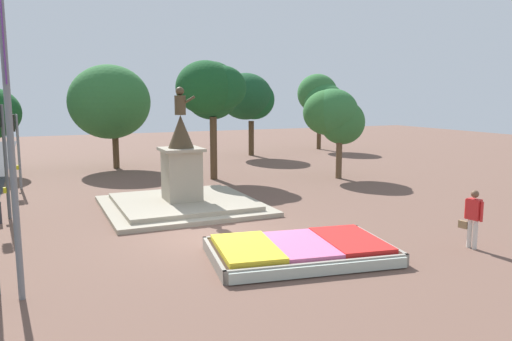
% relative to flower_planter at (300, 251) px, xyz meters
% --- Properties ---
extents(ground_plane, '(88.40, 88.40, 0.00)m').
position_rel_flower_planter_xyz_m(ground_plane, '(-1.51, 2.93, -0.21)').
color(ground_plane, brown).
extents(flower_planter, '(5.33, 3.83, 0.45)m').
position_rel_flower_planter_xyz_m(flower_planter, '(0.00, 0.00, 0.00)').
color(flower_planter, '#38281C').
rests_on(flower_planter, ground_plane).
extents(statue_monument, '(5.97, 5.97, 4.73)m').
position_rel_flower_planter_xyz_m(statue_monument, '(-1.26, 7.29, 0.53)').
color(statue_monument, '#9F9581').
rests_on(statue_monument, ground_plane).
extents(traffic_light_mid_block, '(0.42, 0.31, 4.10)m').
position_rel_flower_planter_xyz_m(traffic_light_mid_block, '(-7.54, 8.14, 2.59)').
color(traffic_light_mid_block, '#4C5156').
rests_on(traffic_light_mid_block, ground_plane).
extents(traffic_light_far_corner, '(0.41, 0.28, 3.54)m').
position_rel_flower_planter_xyz_m(traffic_light_far_corner, '(-7.26, 14.22, 2.23)').
color(traffic_light_far_corner, slate).
rests_on(traffic_light_far_corner, ground_plane).
extents(banner_pole, '(0.14, 1.11, 6.68)m').
position_rel_flower_planter_xyz_m(banner_pole, '(-6.93, 0.04, 3.49)').
color(banner_pole, slate).
rests_on(banner_pole, ground_plane).
extents(pedestrian_with_handbag, '(0.29, 0.72, 1.72)m').
position_rel_flower_planter_xyz_m(pedestrian_with_handbag, '(4.98, -1.26, 0.77)').
color(pedestrian_with_handbag, beige).
rests_on(pedestrian_with_handbag, ground_plane).
extents(kerb_bollard_north, '(0.14, 0.14, 0.80)m').
position_rel_flower_planter_xyz_m(kerb_bollard_north, '(-7.72, 7.48, 0.21)').
color(kerb_bollard_north, '#2D2D33').
rests_on(kerb_bollard_north, ground_plane).
extents(park_tree_far_left, '(3.58, 3.51, 6.18)m').
position_rel_flower_planter_xyz_m(park_tree_far_left, '(2.11, 13.39, 4.51)').
color(park_tree_far_left, '#4C3823').
rests_on(park_tree_far_left, ground_plane).
extents(park_tree_behind_statue, '(3.43, 3.80, 6.10)m').
position_rel_flower_planter_xyz_m(park_tree_behind_statue, '(14.73, 23.30, 4.08)').
color(park_tree_behind_statue, '#4C3823').
rests_on(park_tree_behind_statue, ground_plane).
extents(park_tree_far_right, '(4.82, 4.51, 6.21)m').
position_rel_flower_planter_xyz_m(park_tree_far_right, '(-2.07, 19.35, 3.85)').
color(park_tree_far_right, '#4C3823').
rests_on(park_tree_far_right, ground_plane).
extents(park_tree_street_side, '(3.91, 4.01, 5.98)m').
position_rel_flower_planter_xyz_m(park_tree_street_side, '(7.76, 21.65, 4.02)').
color(park_tree_street_side, '#4C3823').
rests_on(park_tree_street_side, ground_plane).
extents(park_tree_mid_canopy, '(3.27, 2.80, 4.76)m').
position_rel_flower_planter_xyz_m(park_tree_mid_canopy, '(8.20, 11.14, 3.15)').
color(park_tree_mid_canopy, brown).
rests_on(park_tree_mid_canopy, ground_plane).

